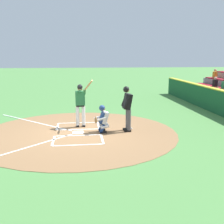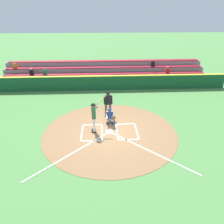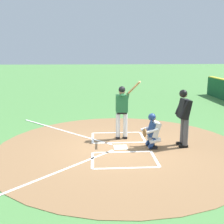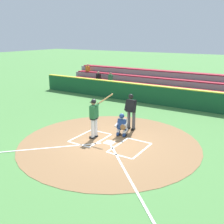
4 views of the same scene
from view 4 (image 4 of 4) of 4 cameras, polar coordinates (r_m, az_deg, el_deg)
name	(u,v)px [view 4 (image 4 of 4)]	position (r m, az deg, el deg)	size (l,w,h in m)	color
ground_plane	(109,143)	(11.89, -0.58, -6.66)	(120.00, 120.00, 0.00)	#4C8442
dirt_circle	(109,143)	(11.88, -0.58, -6.64)	(8.00, 8.00, 0.01)	olive
home_plate_and_chalk	(98,149)	(11.21, -3.04, -8.07)	(7.93, 4.91, 0.01)	white
batter	(94,115)	(12.09, -3.85, -0.75)	(0.91, 0.74, 2.13)	white
catcher	(122,124)	(12.44, 2.18, -2.70)	(0.62, 0.61, 1.13)	black
plate_umpire	(131,109)	(13.19, 4.15, 0.60)	(0.59, 0.42, 1.86)	#4C4C51
baseball	(128,127)	(13.82, 3.58, -3.17)	(0.07, 0.07, 0.07)	white
backstop_wall	(170,97)	(18.16, 12.34, 3.26)	(22.00, 0.36, 1.31)	#19512D
bleacher_stand	(182,89)	(20.66, 14.94, 4.80)	(20.00, 3.40, 2.10)	gray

